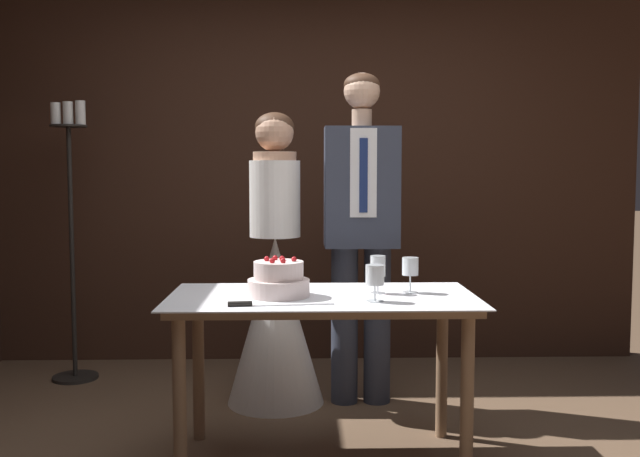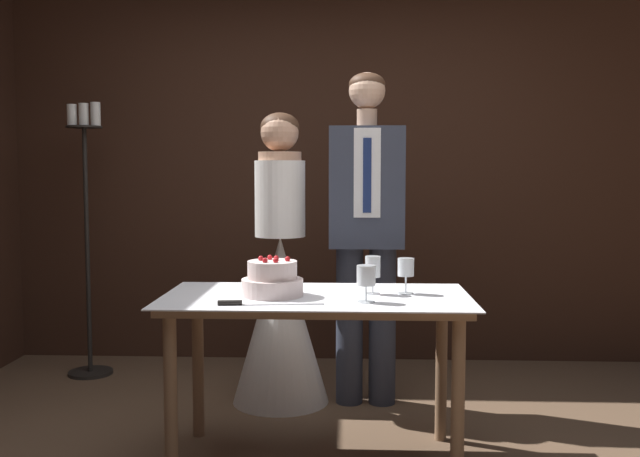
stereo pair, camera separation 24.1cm
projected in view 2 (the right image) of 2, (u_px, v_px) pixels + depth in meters
wall_back at (324, 156)px, 4.90m from camera, size 4.49×0.12×2.81m
cake_table at (316, 317)px, 3.17m from camera, size 1.36×0.71×0.75m
tiered_cake at (272, 280)px, 3.15m from camera, size 0.27×0.27×0.18m
cake_knife at (250, 303)px, 2.93m from camera, size 0.44×0.07×0.02m
wine_glass_near at (373, 269)px, 3.19m from camera, size 0.07×0.07×0.17m
wine_glass_middle at (366, 277)px, 2.99m from camera, size 0.08×0.08×0.16m
wine_glass_far at (406, 268)px, 3.20m from camera, size 0.07×0.07×0.16m
bride at (280, 297)px, 3.98m from camera, size 0.54×0.54×1.62m
groom at (366, 222)px, 3.93m from camera, size 0.41×0.25×1.83m
candle_stand at (87, 234)px, 4.50m from camera, size 0.28×0.28×1.73m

